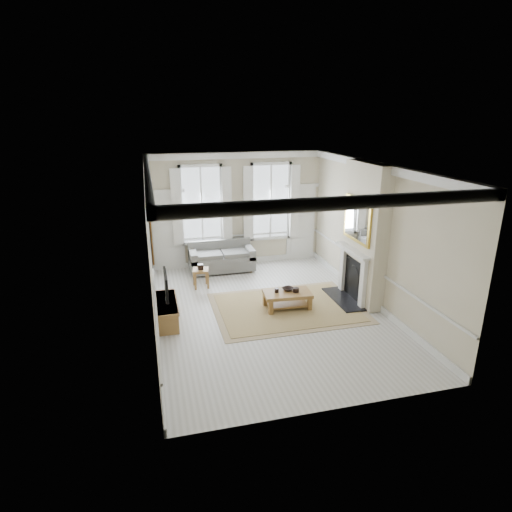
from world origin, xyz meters
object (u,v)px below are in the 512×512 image
object	(u,v)px
sofa	(221,258)
tv_stand	(167,311)
coffee_table	(287,295)
side_table	(201,273)

from	to	relation	value
sofa	tv_stand	size ratio (longest dim) A/B	1.39
tv_stand	coffee_table	bearing A→B (deg)	-0.41
sofa	side_table	size ratio (longest dim) A/B	3.71
sofa	tv_stand	distance (m)	3.46
sofa	coffee_table	distance (m)	3.18
sofa	coffee_table	world-z (taller)	sofa
sofa	side_table	bearing A→B (deg)	-123.25
coffee_table	tv_stand	size ratio (longest dim) A/B	0.86
side_table	sofa	bearing A→B (deg)	56.75
side_table	coffee_table	world-z (taller)	side_table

